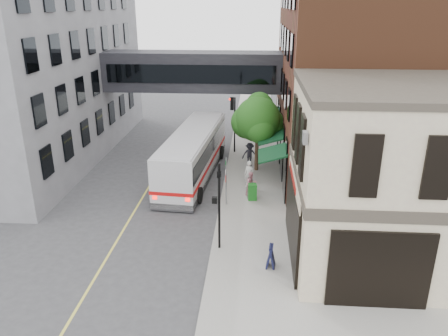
% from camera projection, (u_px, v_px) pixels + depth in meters
% --- Properties ---
extents(ground, '(120.00, 120.00, 0.00)m').
position_uv_depth(ground, '(207.00, 273.00, 20.02)').
color(ground, '#38383A').
rests_on(ground, ground).
extents(sidewalk_main, '(4.00, 60.00, 0.15)m').
position_uv_depth(sidewalk_main, '(254.00, 166.00, 32.92)').
color(sidewalk_main, gray).
rests_on(sidewalk_main, ground).
extents(corner_building, '(10.19, 8.12, 8.45)m').
position_uv_depth(corner_building, '(407.00, 177.00, 19.78)').
color(corner_building, '#BEA991').
rests_on(corner_building, ground).
extents(brick_building, '(13.76, 18.00, 14.00)m').
position_uv_depth(brick_building, '(369.00, 72.00, 30.85)').
color(brick_building, '#562E1B').
rests_on(brick_building, ground).
extents(opposite_building, '(14.00, 24.00, 14.00)m').
position_uv_depth(opposite_building, '(9.00, 67.00, 33.61)').
color(opposite_building, slate).
rests_on(opposite_building, ground).
extents(skyway_bridge, '(14.00, 3.18, 3.00)m').
position_uv_depth(skyway_bridge, '(193.00, 71.00, 34.70)').
color(skyway_bridge, black).
rests_on(skyway_bridge, ground).
extents(traffic_signal_near, '(0.44, 0.22, 4.60)m').
position_uv_depth(traffic_signal_near, '(219.00, 196.00, 20.81)').
color(traffic_signal_near, black).
rests_on(traffic_signal_near, sidewalk_main).
extents(traffic_signal_far, '(0.53, 0.28, 4.50)m').
position_uv_depth(traffic_signal_far, '(233.00, 114.00, 34.67)').
color(traffic_signal_far, black).
rests_on(traffic_signal_far, sidewalk_main).
extents(street_sign_pole, '(0.08, 0.75, 3.00)m').
position_uv_depth(street_sign_pole, '(226.00, 177.00, 25.84)').
color(street_sign_pole, gray).
rests_on(street_sign_pole, sidewalk_main).
extents(street_tree, '(3.80, 3.20, 5.60)m').
position_uv_depth(street_tree, '(258.00, 119.00, 30.81)').
color(street_tree, '#382619').
rests_on(street_tree, sidewalk_main).
extents(lane_marking, '(0.12, 40.00, 0.01)m').
position_uv_depth(lane_marking, '(150.00, 185.00, 29.69)').
color(lane_marking, '#D8CC4C').
rests_on(lane_marking, ground).
extents(bus, '(3.68, 12.16, 3.23)m').
position_uv_depth(bus, '(193.00, 152.00, 30.58)').
color(bus, silver).
rests_on(bus, ground).
extents(pedestrian_a, '(0.78, 0.66, 1.81)m').
position_uv_depth(pedestrian_a, '(249.00, 174.00, 28.64)').
color(pedestrian_a, silver).
rests_on(pedestrian_a, sidewalk_main).
extents(pedestrian_b, '(0.95, 0.90, 1.56)m').
position_uv_depth(pedestrian_b, '(251.00, 184.00, 27.49)').
color(pedestrian_b, pink).
rests_on(pedestrian_b, sidewalk_main).
extents(pedestrian_c, '(1.25, 0.87, 1.78)m').
position_uv_depth(pedestrian_c, '(250.00, 154.00, 32.46)').
color(pedestrian_c, black).
rests_on(pedestrian_c, sidewalk_main).
extents(newspaper_box, '(0.57, 0.53, 1.03)m').
position_uv_depth(newspaper_box, '(252.00, 192.00, 26.93)').
color(newspaper_box, '#16631A').
rests_on(newspaper_box, sidewalk_main).
extents(sandwich_board, '(0.45, 0.64, 1.08)m').
position_uv_depth(sandwich_board, '(271.00, 256.00, 20.05)').
color(sandwich_board, black).
rests_on(sandwich_board, sidewalk_main).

